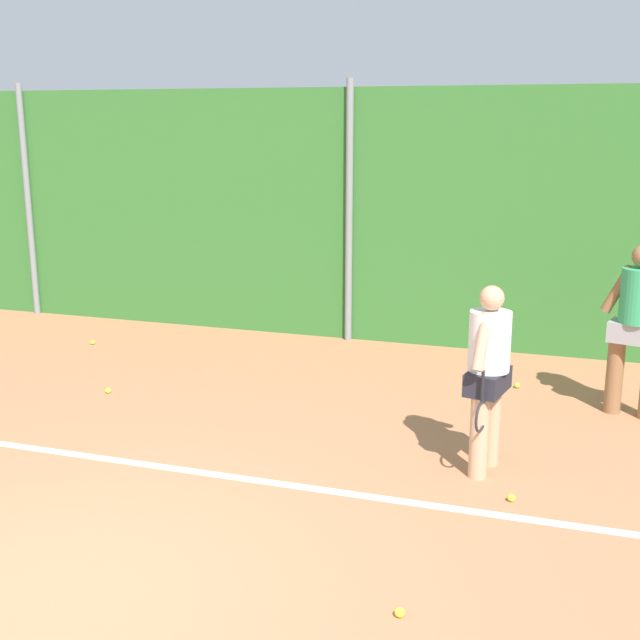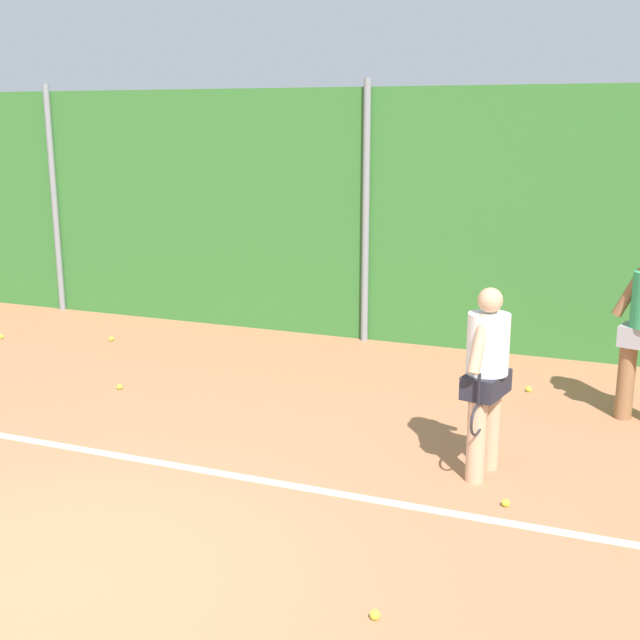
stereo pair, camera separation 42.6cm
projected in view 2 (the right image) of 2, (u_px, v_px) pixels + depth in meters
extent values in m
plane|color=#B2704C|center=(201.00, 468.00, 7.45)|extent=(28.18, 28.18, 0.00)
cube|color=#33702D|center=(370.00, 217.00, 11.47)|extent=(18.32, 0.25, 3.51)
cylinder|color=gray|center=(54.00, 200.00, 13.17)|extent=(0.10, 0.10, 3.62)
cylinder|color=gray|center=(366.00, 214.00, 11.30)|extent=(0.10, 0.10, 3.62)
cube|color=white|center=(198.00, 469.00, 7.41)|extent=(13.39, 0.10, 0.01)
cylinder|color=tan|center=(490.00, 429.00, 7.36)|extent=(0.17, 0.17, 0.75)
cylinder|color=tan|center=(476.00, 441.00, 7.09)|extent=(0.17, 0.17, 0.75)
cube|color=#23232D|center=(486.00, 384.00, 7.12)|extent=(0.39, 0.55, 0.20)
cylinder|color=white|center=(488.00, 344.00, 7.03)|extent=(0.37, 0.37, 0.53)
sphere|color=tan|center=(490.00, 300.00, 6.94)|extent=(0.22, 0.22, 0.22)
cylinder|color=tan|center=(497.00, 334.00, 7.19)|extent=(0.14, 0.30, 0.50)
cylinder|color=tan|center=(479.00, 345.00, 6.85)|extent=(0.14, 0.30, 0.50)
cylinder|color=black|center=(479.00, 389.00, 6.84)|extent=(0.03, 0.03, 0.28)
torus|color=#26262B|center=(477.00, 420.00, 6.90)|extent=(0.08, 0.28, 0.28)
cylinder|color=#8C603D|center=(626.00, 382.00, 8.59)|extent=(0.18, 0.18, 0.81)
cylinder|color=#8C603D|center=(630.00, 293.00, 8.39)|extent=(0.32, 0.17, 0.54)
sphere|color=#CCDB33|center=(529.00, 389.00, 9.51)|extent=(0.07, 0.07, 0.07)
sphere|color=#CCDB33|center=(111.00, 339.00, 11.67)|extent=(0.07, 0.07, 0.07)
sphere|color=#CCDB33|center=(1.00, 337.00, 11.79)|extent=(0.07, 0.07, 0.07)
sphere|color=#CCDB33|center=(375.00, 615.00, 5.18)|extent=(0.07, 0.07, 0.07)
sphere|color=#CCDB33|center=(120.00, 387.00, 9.59)|extent=(0.07, 0.07, 0.07)
sphere|color=#CCDB33|center=(506.00, 503.00, 6.70)|extent=(0.07, 0.07, 0.07)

